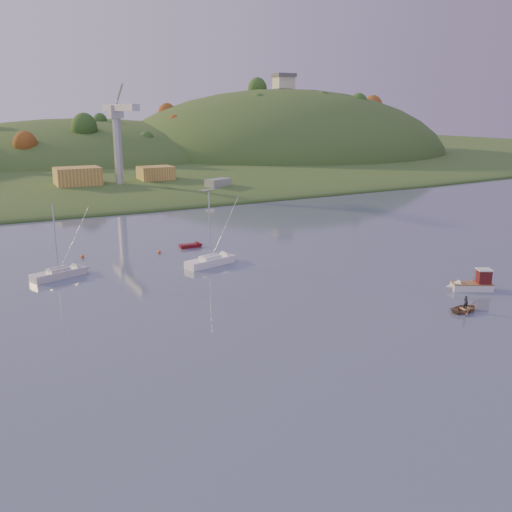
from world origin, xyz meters
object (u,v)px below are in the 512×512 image
fishing_boat (469,284)px  sailboat_far (210,261)px  canoe (465,308)px  sailboat_near (58,273)px  red_tender (194,245)px

fishing_boat → sailboat_far: size_ratio=0.55×
fishing_boat → canoe: size_ratio=1.64×
fishing_boat → canoe: (-6.37, -5.32, -0.43)m
sailboat_near → canoe: sailboat_near is taller
sailboat_near → sailboat_far: 20.52m
sailboat_far → sailboat_near: bearing=154.6°
sailboat_near → red_tender: (22.33, 7.79, -0.39)m
sailboat_near → canoe: 50.83m
sailboat_near → canoe: bearing=-61.9°
fishing_boat → sailboat_far: 34.70m
fishing_boat → sailboat_near: bearing=-4.5°
red_tender → canoe: bearing=-67.9°
sailboat_far → canoe: size_ratio=2.99×
fishing_boat → red_tender: (-21.47, 36.86, -0.51)m
canoe → sailboat_far: bearing=27.2°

